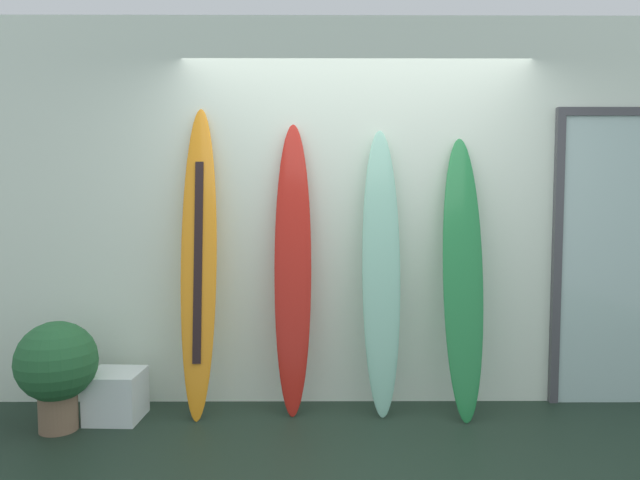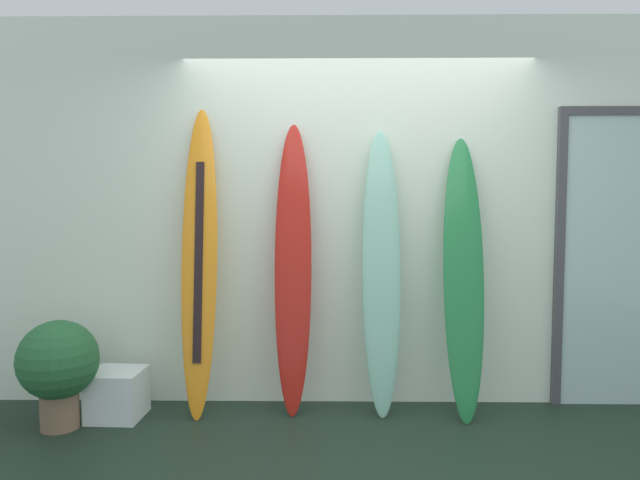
# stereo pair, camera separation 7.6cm
# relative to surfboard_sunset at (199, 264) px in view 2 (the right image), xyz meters

# --- Properties ---
(wall_back) EXTENTS (7.20, 0.20, 2.80)m
(wall_back) POSITION_rel_surfboard_sunset_xyz_m (1.10, 0.32, 0.35)
(wall_back) COLOR white
(wall_back) RESTS_ON ground
(surfboard_sunset) EXTENTS (0.26, 0.42, 2.14)m
(surfboard_sunset) POSITION_rel_surfboard_sunset_xyz_m (0.00, 0.00, 0.00)
(surfboard_sunset) COLOR orange
(surfboard_sunset) RESTS_ON ground
(surfboard_crimson) EXTENTS (0.26, 0.33, 2.03)m
(surfboard_crimson) POSITION_rel_surfboard_sunset_xyz_m (0.65, 0.04, -0.05)
(surfboard_crimson) COLOR red
(surfboard_crimson) RESTS_ON ground
(surfboard_seafoam) EXTENTS (0.28, 0.34, 1.99)m
(surfboard_seafoam) POSITION_rel_surfboard_sunset_xyz_m (1.26, 0.02, -0.07)
(surfboard_seafoam) COLOR #8BCDB3
(surfboard_seafoam) RESTS_ON ground
(surfboard_emerald) EXTENTS (0.29, 0.47, 1.94)m
(surfboard_emerald) POSITION_rel_surfboard_sunset_xyz_m (1.83, -0.02, -0.08)
(surfboard_emerald) COLOR #237D3F
(surfboard_emerald) RESTS_ON ground
(display_block_left) EXTENTS (0.36, 0.36, 0.33)m
(display_block_left) POSITION_rel_surfboard_sunset_xyz_m (-0.55, -0.11, -0.89)
(display_block_left) COLOR white
(display_block_left) RESTS_ON ground
(glass_door) EXTENTS (1.12, 0.06, 2.15)m
(glass_door) POSITION_rel_surfboard_sunset_xyz_m (3.09, 0.20, 0.06)
(glass_door) COLOR silver
(glass_door) RESTS_ON ground
(potted_plant) EXTENTS (0.51, 0.51, 0.71)m
(potted_plant) POSITION_rel_surfboard_sunset_xyz_m (-0.86, -0.31, -0.63)
(potted_plant) COLOR #80634A
(potted_plant) RESTS_ON ground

